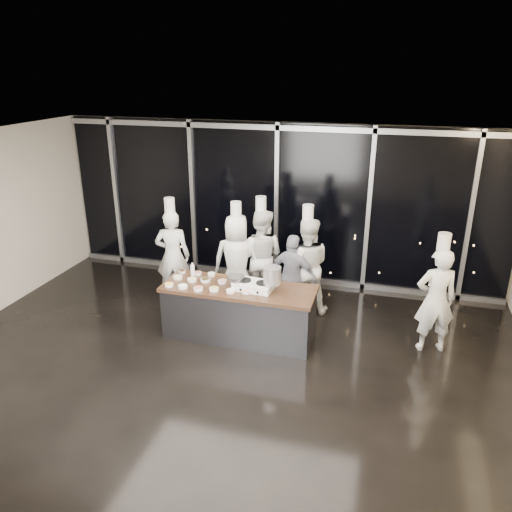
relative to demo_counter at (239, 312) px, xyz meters
The scene contains 15 objects.
ground 1.01m from the demo_counter, 90.00° to the right, with size 9.00×9.00×0.00m, color black.
room_shell 2.01m from the demo_counter, 78.94° to the right, with size 9.02×7.02×3.21m.
window_wall 2.78m from the demo_counter, 90.00° to the left, with size 8.90×0.11×3.20m.
demo_counter is the anchor object (origin of this frame).
stove 0.57m from the demo_counter, ahead, with size 0.64×0.43×0.14m.
frying_pan 0.61m from the demo_counter, behind, with size 0.50×0.31×0.05m.
stock_pot 0.91m from the demo_counter, ahead, with size 0.27×0.27×0.27m, color #AEAFB1.
prep_bowls 0.74m from the demo_counter, behind, with size 1.40×0.74×0.05m.
squeeze_bottle 1.06m from the demo_counter, 166.82° to the left, with size 0.07×0.07×0.25m.
chef_far_left 1.97m from the demo_counter, 147.71° to the left, with size 0.72×0.56×1.99m.
chef_left 1.27m from the demo_counter, 109.58° to the left, with size 0.94×0.69×1.98m.
chef_center 1.47m from the demo_counter, 90.90° to the left, with size 0.89×0.70×2.03m.
guest 1.22m from the demo_counter, 55.20° to the left, with size 0.94×0.52×1.51m.
chef_right 1.55m from the demo_counter, 54.55° to the left, with size 0.98×0.83×2.00m.
chef_side 3.07m from the demo_counter, ahead, with size 0.71×0.56×1.93m.
Camera 1 is at (2.25, -5.98, 4.24)m, focal length 35.00 mm.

